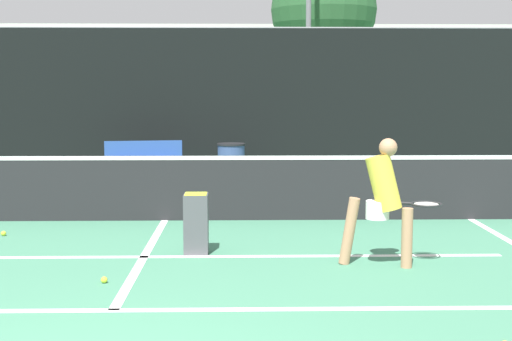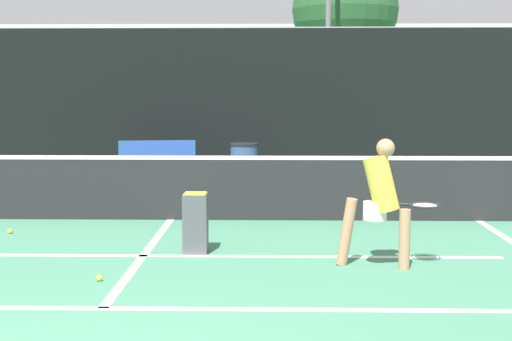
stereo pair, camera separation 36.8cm
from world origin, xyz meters
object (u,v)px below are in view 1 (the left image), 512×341
object	(u,v)px
trash_bin	(231,163)
parked_car	(355,139)
ball_hopper	(196,222)
courtside_bench	(144,161)
player_practicing	(383,197)

from	to	relation	value
trash_bin	parked_car	bearing A→B (deg)	53.20
ball_hopper	courtside_bench	size ratio (longest dim) A/B	0.44
ball_hopper	player_practicing	bearing A→B (deg)	-17.44
player_practicing	trash_bin	world-z (taller)	player_practicing
player_practicing	ball_hopper	bearing A→B (deg)	177.89
player_practicing	parked_car	xyz separation A→B (m)	(1.50, 11.11, -0.18)
courtside_bench	ball_hopper	bearing A→B (deg)	-85.38
ball_hopper	courtside_bench	distance (m)	6.36
ball_hopper	parked_car	world-z (taller)	parked_car
trash_bin	courtside_bench	bearing A→B (deg)	178.85
courtside_bench	player_practicing	bearing A→B (deg)	-71.40
player_practicing	ball_hopper	world-z (taller)	player_practicing
ball_hopper	parked_car	size ratio (longest dim) A/B	0.17
ball_hopper	courtside_bench	world-z (taller)	courtside_bench
player_practicing	ball_hopper	xyz separation A→B (m)	(-2.05, 0.65, -0.39)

